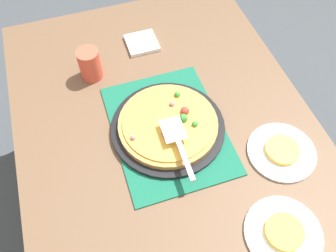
# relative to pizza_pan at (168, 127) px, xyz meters

# --- Properties ---
(ground_plane) EXTENTS (8.00, 8.00, 0.00)m
(ground_plane) POSITION_rel_pizza_pan_xyz_m (0.00, 0.00, -0.76)
(ground_plane) COLOR #3D4247
(dining_table) EXTENTS (1.40, 1.00, 0.75)m
(dining_table) POSITION_rel_pizza_pan_xyz_m (0.00, 0.00, -0.12)
(dining_table) COLOR brown
(dining_table) RESTS_ON ground_plane
(placemat) EXTENTS (0.48, 0.36, 0.01)m
(placemat) POSITION_rel_pizza_pan_xyz_m (0.00, 0.00, -0.01)
(placemat) COLOR #145B42
(placemat) RESTS_ON dining_table
(pizza_pan) EXTENTS (0.38, 0.38, 0.01)m
(pizza_pan) POSITION_rel_pizza_pan_xyz_m (0.00, 0.00, 0.00)
(pizza_pan) COLOR black
(pizza_pan) RESTS_ON placemat
(pizza) EXTENTS (0.33, 0.33, 0.05)m
(pizza) POSITION_rel_pizza_pan_xyz_m (0.00, -0.00, 0.02)
(pizza) COLOR #B78442
(pizza) RESTS_ON pizza_pan
(plate_near_left) EXTENTS (0.22, 0.22, 0.01)m
(plate_near_left) POSITION_rel_pizza_pan_xyz_m (-0.44, -0.20, -0.01)
(plate_near_left) COLOR white
(plate_near_left) RESTS_ON dining_table
(plate_far_right) EXTENTS (0.22, 0.22, 0.01)m
(plate_far_right) POSITION_rel_pizza_pan_xyz_m (-0.20, -0.32, -0.01)
(plate_far_right) COLOR white
(plate_far_right) RESTS_ON dining_table
(served_slice_left) EXTENTS (0.11, 0.11, 0.02)m
(served_slice_left) POSITION_rel_pizza_pan_xyz_m (-0.44, -0.20, 0.01)
(served_slice_left) COLOR gold
(served_slice_left) RESTS_ON plate_near_left
(served_slice_right) EXTENTS (0.11, 0.11, 0.02)m
(served_slice_right) POSITION_rel_pizza_pan_xyz_m (-0.20, -0.32, 0.01)
(served_slice_right) COLOR #EAB747
(served_slice_right) RESTS_ON plate_far_right
(cup_near) EXTENTS (0.08, 0.08, 0.12)m
(cup_near) POSITION_rel_pizza_pan_xyz_m (0.32, 0.19, 0.05)
(cup_near) COLOR #E04C38
(cup_near) RESTS_ON dining_table
(pizza_server) EXTENTS (0.23, 0.07, 0.01)m
(pizza_server) POSITION_rel_pizza_pan_xyz_m (-0.10, 0.00, 0.06)
(pizza_server) COLOR silver
(pizza_server) RESTS_ON pizza
(napkin_stack) EXTENTS (0.12, 0.12, 0.02)m
(napkin_stack) POSITION_rel_pizza_pan_xyz_m (0.42, -0.03, -0.01)
(napkin_stack) COLOR white
(napkin_stack) RESTS_ON dining_table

